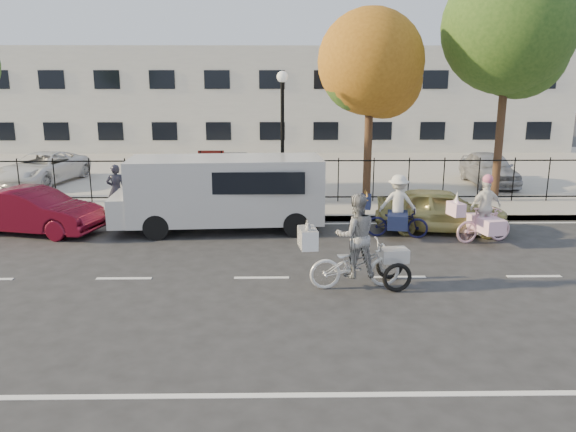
{
  "coord_description": "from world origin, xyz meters",
  "views": [
    {
      "loc": [
        0.4,
        -11.59,
        4.23
      ],
      "look_at": [
        0.6,
        1.2,
        1.1
      ],
      "focal_mm": 35.0,
      "sensor_mm": 36.0,
      "label": 1
    }
  ],
  "objects_px": {
    "bull_bike": "(397,213)",
    "lot_car_c": "(230,169)",
    "lamppost": "(282,115)",
    "lot_car_b": "(42,168)",
    "unicorn_bike": "(484,218)",
    "red_sedan": "(33,211)",
    "gold_sedan": "(441,210)",
    "white_van": "(223,191)",
    "zebra_trike": "(356,252)",
    "lot_car_d": "(489,168)",
    "pedestrian": "(116,190)"
  },
  "relations": [
    {
      "from": "zebra_trike",
      "to": "lot_car_c",
      "type": "height_order",
      "value": "zebra_trike"
    },
    {
      "from": "gold_sedan",
      "to": "bull_bike",
      "type": "bearing_deg",
      "value": 122.52
    },
    {
      "from": "white_van",
      "to": "pedestrian",
      "type": "height_order",
      "value": "white_van"
    },
    {
      "from": "lot_car_b",
      "to": "zebra_trike",
      "type": "bearing_deg",
      "value": -34.99
    },
    {
      "from": "bull_bike",
      "to": "lot_car_c",
      "type": "height_order",
      "value": "bull_bike"
    },
    {
      "from": "lot_car_c",
      "to": "bull_bike",
      "type": "bearing_deg",
      "value": -55.34
    },
    {
      "from": "bull_bike",
      "to": "white_van",
      "type": "xyz_separation_m",
      "value": [
        -4.8,
        0.85,
        0.46
      ]
    },
    {
      "from": "white_van",
      "to": "gold_sedan",
      "type": "distance_m",
      "value": 6.21
    },
    {
      "from": "white_van",
      "to": "lot_car_d",
      "type": "height_order",
      "value": "white_van"
    },
    {
      "from": "red_sedan",
      "to": "gold_sedan",
      "type": "relative_size",
      "value": 1.06
    },
    {
      "from": "lamppost",
      "to": "bull_bike",
      "type": "bearing_deg",
      "value": -49.36
    },
    {
      "from": "zebra_trike",
      "to": "lot_car_c",
      "type": "xyz_separation_m",
      "value": [
        -3.52,
        11.21,
        -0.03
      ]
    },
    {
      "from": "lamppost",
      "to": "zebra_trike",
      "type": "height_order",
      "value": "lamppost"
    },
    {
      "from": "pedestrian",
      "to": "lot_car_c",
      "type": "xyz_separation_m",
      "value": [
        3.06,
        5.23,
        -0.19
      ]
    },
    {
      "from": "zebra_trike",
      "to": "bull_bike",
      "type": "xyz_separation_m",
      "value": [
        1.62,
        3.79,
        -0.07
      ]
    },
    {
      "from": "red_sedan",
      "to": "bull_bike",
      "type": "bearing_deg",
      "value": -79.06
    },
    {
      "from": "bull_bike",
      "to": "lot_car_d",
      "type": "xyz_separation_m",
      "value": [
        5.1,
        7.05,
        0.11
      ]
    },
    {
      "from": "unicorn_bike",
      "to": "pedestrian",
      "type": "relative_size",
      "value": 1.19
    },
    {
      "from": "lamppost",
      "to": "lot_car_b",
      "type": "xyz_separation_m",
      "value": [
        -9.58,
        3.98,
        -2.34
      ]
    },
    {
      "from": "lamppost",
      "to": "unicorn_bike",
      "type": "distance_m",
      "value": 7.13
    },
    {
      "from": "lamppost",
      "to": "pedestrian",
      "type": "bearing_deg",
      "value": -164.7
    },
    {
      "from": "lot_car_b",
      "to": "lot_car_c",
      "type": "bearing_deg",
      "value": 9.71
    },
    {
      "from": "bull_bike",
      "to": "unicorn_bike",
      "type": "bearing_deg",
      "value": -92.34
    },
    {
      "from": "red_sedan",
      "to": "lot_car_d",
      "type": "bearing_deg",
      "value": -52.67
    },
    {
      "from": "bull_bike",
      "to": "lot_car_b",
      "type": "xyz_separation_m",
      "value": [
        -12.67,
        7.57,
        0.07
      ]
    },
    {
      "from": "unicorn_bike",
      "to": "lot_car_b",
      "type": "relative_size",
      "value": 0.42
    },
    {
      "from": "zebra_trike",
      "to": "pedestrian",
      "type": "xyz_separation_m",
      "value": [
        -6.58,
        5.98,
        0.16
      ]
    },
    {
      "from": "lot_car_c",
      "to": "pedestrian",
      "type": "bearing_deg",
      "value": -120.37
    },
    {
      "from": "unicorn_bike",
      "to": "pedestrian",
      "type": "height_order",
      "value": "unicorn_bike"
    },
    {
      "from": "lamppost",
      "to": "zebra_trike",
      "type": "relative_size",
      "value": 1.86
    },
    {
      "from": "pedestrian",
      "to": "lot_car_d",
      "type": "bearing_deg",
      "value": -172.21
    },
    {
      "from": "gold_sedan",
      "to": "lot_car_b",
      "type": "distance_m",
      "value": 15.69
    },
    {
      "from": "pedestrian",
      "to": "lot_car_c",
      "type": "distance_m",
      "value": 6.06
    },
    {
      "from": "unicorn_bike",
      "to": "lot_car_c",
      "type": "distance_m",
      "value": 10.82
    },
    {
      "from": "red_sedan",
      "to": "lot_car_b",
      "type": "height_order",
      "value": "lot_car_b"
    },
    {
      "from": "zebra_trike",
      "to": "white_van",
      "type": "relative_size",
      "value": 0.39
    },
    {
      "from": "white_van",
      "to": "lot_car_d",
      "type": "xyz_separation_m",
      "value": [
        9.9,
        6.19,
        -0.35
      ]
    },
    {
      "from": "unicorn_bike",
      "to": "lot_car_d",
      "type": "xyz_separation_m",
      "value": [
        2.9,
        7.58,
        0.12
      ]
    },
    {
      "from": "zebra_trike",
      "to": "red_sedan",
      "type": "bearing_deg",
      "value": 55.71
    },
    {
      "from": "unicorn_bike",
      "to": "red_sedan",
      "type": "relative_size",
      "value": 0.48
    },
    {
      "from": "gold_sedan",
      "to": "lot_car_b",
      "type": "height_order",
      "value": "lot_car_b"
    },
    {
      "from": "unicorn_bike",
      "to": "red_sedan",
      "type": "distance_m",
      "value": 12.34
    },
    {
      "from": "lamppost",
      "to": "lot_car_b",
      "type": "relative_size",
      "value": 0.97
    },
    {
      "from": "red_sedan",
      "to": "zebra_trike",
      "type": "bearing_deg",
      "value": -103.06
    },
    {
      "from": "gold_sedan",
      "to": "white_van",
      "type": "bearing_deg",
      "value": 96.9
    },
    {
      "from": "lot_car_b",
      "to": "bull_bike",
      "type": "bearing_deg",
      "value": -20.05
    },
    {
      "from": "bull_bike",
      "to": "lot_car_c",
      "type": "bearing_deg",
      "value": 45.91
    },
    {
      "from": "zebra_trike",
      "to": "bull_bike",
      "type": "distance_m",
      "value": 4.12
    },
    {
      "from": "pedestrian",
      "to": "lamppost",
      "type": "bearing_deg",
      "value": -176.95
    },
    {
      "from": "white_van",
      "to": "pedestrian",
      "type": "bearing_deg",
      "value": 154.9
    }
  ]
}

